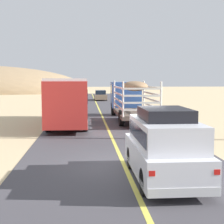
{
  "coord_description": "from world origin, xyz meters",
  "views": [
    {
      "loc": [
        -1.43,
        -12.19,
        3.22
      ],
      "look_at": [
        0.0,
        5.8,
        1.43
      ],
      "focal_mm": 54.29,
      "sensor_mm": 36.0,
      "label": 1
    }
  ],
  "objects_px": {
    "bus": "(69,100)",
    "car_far": "(100,96)",
    "livestock_truck": "(129,96)",
    "suv_near": "(164,145)"
  },
  "relations": [
    {
      "from": "bus",
      "to": "car_far",
      "type": "xyz_separation_m",
      "value": [
        3.38,
        26.59,
        -1.05
      ]
    },
    {
      "from": "livestock_truck",
      "to": "car_far",
      "type": "distance_m",
      "value": 23.17
    },
    {
      "from": "livestock_truck",
      "to": "bus",
      "type": "distance_m",
      "value": 5.81
    },
    {
      "from": "livestock_truck",
      "to": "suv_near",
      "type": "bearing_deg",
      "value": -93.59
    },
    {
      "from": "livestock_truck",
      "to": "car_far",
      "type": "bearing_deg",
      "value": 93.15
    },
    {
      "from": "bus",
      "to": "car_far",
      "type": "distance_m",
      "value": 26.82
    },
    {
      "from": "livestock_truck",
      "to": "bus",
      "type": "height_order",
      "value": "bus"
    },
    {
      "from": "suv_near",
      "to": "livestock_truck",
      "type": "relative_size",
      "value": 0.48
    },
    {
      "from": "car_far",
      "to": "livestock_truck",
      "type": "bearing_deg",
      "value": -86.85
    },
    {
      "from": "suv_near",
      "to": "livestock_truck",
      "type": "height_order",
      "value": "livestock_truck"
    }
  ]
}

